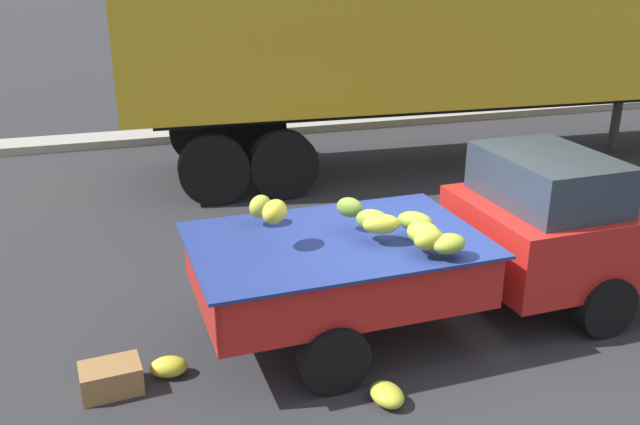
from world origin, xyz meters
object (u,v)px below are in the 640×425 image
at_px(fallen_banana_bunch_near_tailgate, 169,367).
at_px(produce_crate, 111,378).
at_px(semi_trailer, 466,20).
at_px(fallen_banana_bunch_by_wheel, 387,395).
at_px(pickup_truck, 511,233).

height_order(fallen_banana_bunch_near_tailgate, produce_crate, produce_crate).
distance_m(semi_trailer, fallen_banana_bunch_near_tailgate, 8.36).
relative_size(fallen_banana_bunch_near_tailgate, produce_crate, 0.66).
bearing_deg(fallen_banana_bunch_by_wheel, fallen_banana_bunch_near_tailgate, 150.87).
height_order(semi_trailer, fallen_banana_bunch_by_wheel, semi_trailer).
bearing_deg(produce_crate, semi_trailer, 41.48).
xyz_separation_m(semi_trailer, produce_crate, (-6.31, -5.58, -2.41)).
bearing_deg(pickup_truck, fallen_banana_bunch_near_tailgate, -178.06).
relative_size(pickup_truck, fallen_banana_bunch_by_wheel, 13.93).
distance_m(pickup_truck, fallen_banana_bunch_by_wheel, 2.36).
distance_m(semi_trailer, produce_crate, 8.76).
distance_m(pickup_truck, semi_trailer, 5.93).
relative_size(fallen_banana_bunch_by_wheel, produce_crate, 0.68).
distance_m(pickup_truck, fallen_banana_bunch_near_tailgate, 3.70).
bearing_deg(fallen_banana_bunch_by_wheel, semi_trailer, 57.88).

